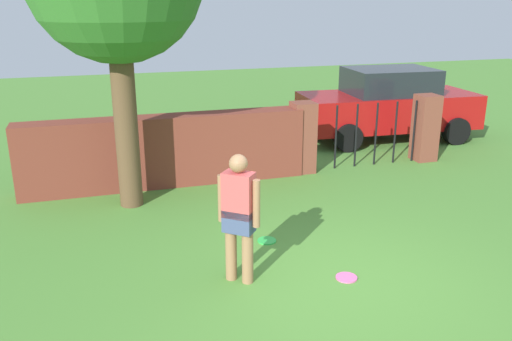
{
  "coord_description": "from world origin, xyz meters",
  "views": [
    {
      "loc": [
        -2.7,
        -5.23,
        3.34
      ],
      "look_at": [
        -0.58,
        1.67,
        1.0
      ],
      "focal_mm": 37.71,
      "sensor_mm": 36.0,
      "label": 1
    }
  ],
  "objects_px": {
    "person": "(239,213)",
    "frisbee_green": "(267,241)",
    "car": "(388,104)",
    "frisbee_pink": "(346,278)"
  },
  "relations": [
    {
      "from": "car",
      "to": "frisbee_pink",
      "type": "bearing_deg",
      "value": -120.17
    },
    {
      "from": "person",
      "to": "frisbee_green",
      "type": "xyz_separation_m",
      "value": [
        0.67,
        0.96,
        -0.89
      ]
    },
    {
      "from": "car",
      "to": "frisbee_green",
      "type": "bearing_deg",
      "value": -131.02
    },
    {
      "from": "person",
      "to": "car",
      "type": "xyz_separation_m",
      "value": [
        5.29,
        5.63,
        -0.04
      ]
    },
    {
      "from": "frisbee_pink",
      "to": "frisbee_green",
      "type": "distance_m",
      "value": 1.44
    },
    {
      "from": "person",
      "to": "car",
      "type": "bearing_deg",
      "value": 86.51
    },
    {
      "from": "person",
      "to": "frisbee_pink",
      "type": "relative_size",
      "value": 6.0
    },
    {
      "from": "car",
      "to": "frisbee_pink",
      "type": "distance_m",
      "value": 7.25
    },
    {
      "from": "car",
      "to": "frisbee_green",
      "type": "distance_m",
      "value": 6.63
    },
    {
      "from": "car",
      "to": "frisbee_green",
      "type": "xyz_separation_m",
      "value": [
        -4.62,
        -4.68,
        -0.85
      ]
    }
  ]
}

